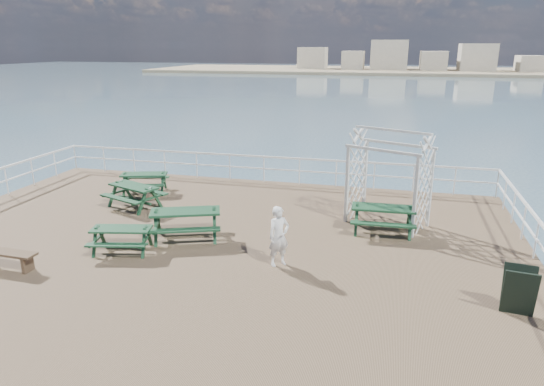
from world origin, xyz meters
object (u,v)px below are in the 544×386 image
Objects in this scene: picnic_table_e at (186,218)px; picnic_table_b at (134,191)px; flat_bench_near at (6,256)px; trellis_arbor at (388,183)px; picnic_table_c at (383,214)px; person at (279,236)px; picnic_table_a at (144,179)px; picnic_table_d at (122,234)px.

picnic_table_b is at bearing 122.07° from picnic_table_e.
trellis_arbor is (9.10, 5.64, 0.98)m from flat_bench_near.
picnic_table_c is at bearing -72.99° from trellis_arbor.
picnic_table_c is at bearing -1.98° from picnic_table_e.
picnic_table_c is 1.07m from trellis_arbor.
flat_bench_near is at bearing -124.75° from trellis_arbor.
picnic_table_b is 1.43× the size of person.
picnic_table_c reaches higher than picnic_table_b.
picnic_table_a is 8.16m from person.
picnic_table_d reaches higher than flat_bench_near.
picnic_table_b is 1.22× the size of picnic_table_d.
person is at bearing -101.01° from trellis_arbor.
picnic_table_c is 1.05× the size of picnic_table_d.
picnic_table_e is 0.80× the size of trellis_arbor.
picnic_table_c is at bearing 30.08° from flat_bench_near.
picnic_table_d is at bearing -44.72° from picnic_table_b.
picnic_table_e reaches higher than picnic_table_b.
flat_bench_near is (-9.02, -4.89, -0.23)m from picnic_table_c.
picnic_table_a reaches higher than picnic_table_d.
picnic_table_d is 0.75× the size of picnic_table_e.
trellis_arbor reaches higher than flat_bench_near.
picnic_table_c is 1.23× the size of person.
picnic_table_d is (1.61, -3.48, -0.08)m from picnic_table_b.
picnic_table_b reaches higher than flat_bench_near.
picnic_table_c is at bearing 18.65° from picnic_table_b.
picnic_table_e is at bearing -163.55° from picnic_table_c.
person reaches higher than picnic_table_a.
picnic_table_e is (-5.50, -1.90, 0.04)m from picnic_table_c.
person reaches higher than picnic_table_b.
picnic_table_e is at bearing -66.37° from picnic_table_a.
flat_bench_near is (-3.51, -2.99, -0.26)m from picnic_table_e.
picnic_table_b is at bearing 175.54° from picnic_table_c.
picnic_table_d is at bearing 38.66° from flat_bench_near.
trellis_arbor is (6.88, 3.96, 0.84)m from picnic_table_d.
picnic_table_e is at bearing 119.64° from person.
flat_bench_near is at bearing 155.58° from person.
person is at bearing -55.42° from picnic_table_a.
flat_bench_near is at bearing -108.46° from picnic_table_a.
picnic_table_a is 1.31× the size of person.
person is at bearing 17.87° from flat_bench_near.
picnic_table_d is 2.79m from flat_bench_near.
picnic_table_d is 7.98m from trellis_arbor.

